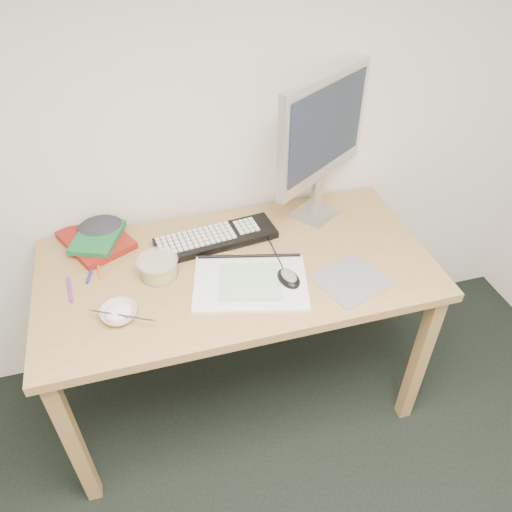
# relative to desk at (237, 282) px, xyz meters

# --- Properties ---
(desk) EXTENTS (1.40, 0.70, 0.75)m
(desk) POSITION_rel_desk_xyz_m (0.00, 0.00, 0.00)
(desk) COLOR #AF8350
(desk) RESTS_ON ground
(mousepad) EXTENTS (0.28, 0.26, 0.00)m
(mousepad) POSITION_rel_desk_xyz_m (0.36, -0.18, 0.08)
(mousepad) COLOR gray
(mousepad) RESTS_ON desk
(sketchpad) EXTENTS (0.44, 0.36, 0.01)m
(sketchpad) POSITION_rel_desk_xyz_m (0.02, -0.11, 0.09)
(sketchpad) COLOR silver
(sketchpad) RESTS_ON desk
(keyboard) EXTENTS (0.47, 0.20, 0.03)m
(keyboard) POSITION_rel_desk_xyz_m (-0.04, 0.16, 0.10)
(keyboard) COLOR black
(keyboard) RESTS_ON desk
(monitor) EXTENTS (0.43, 0.30, 0.57)m
(monitor) POSITION_rel_desk_xyz_m (0.39, 0.23, 0.44)
(monitor) COLOR silver
(monitor) RESTS_ON desk
(mouse) EXTENTS (0.09, 0.12, 0.04)m
(mouse) POSITION_rel_desk_xyz_m (0.15, -0.13, 0.11)
(mouse) COLOR black
(mouse) RESTS_ON sketchpad
(rice_bowl) EXTENTS (0.14, 0.14, 0.04)m
(rice_bowl) POSITION_rel_desk_xyz_m (-0.42, -0.15, 0.10)
(rice_bowl) COLOR white
(rice_bowl) RESTS_ON desk
(chopsticks) EXTENTS (0.20, 0.11, 0.02)m
(chopsticks) POSITION_rel_desk_xyz_m (-0.41, -0.18, 0.12)
(chopsticks) COLOR #B5B4B7
(chopsticks) RESTS_ON rice_bowl
(fruit_tub) EXTENTS (0.16, 0.16, 0.07)m
(fruit_tub) POSITION_rel_desk_xyz_m (-0.27, 0.03, 0.12)
(fruit_tub) COLOR gold
(fruit_tub) RESTS_ON desk
(book_red) EXTENTS (0.30, 0.33, 0.03)m
(book_red) POSITION_rel_desk_xyz_m (-0.48, 0.27, 0.10)
(book_red) COLOR maroon
(book_red) RESTS_ON desk
(book_green) EXTENTS (0.22, 0.25, 0.02)m
(book_green) POSITION_rel_desk_xyz_m (-0.47, 0.26, 0.12)
(book_green) COLOR #18612F
(book_green) RESTS_ON book_red
(cloth_lump) EXTENTS (0.17, 0.16, 0.06)m
(cloth_lump) POSITION_rel_desk_xyz_m (-0.46, 0.31, 0.11)
(cloth_lump) COLOR #27282F
(cloth_lump) RESTS_ON desk
(pencil_pink) EXTENTS (0.18, 0.07, 0.01)m
(pencil_pink) POSITION_rel_desk_xyz_m (-0.04, 0.04, 0.09)
(pencil_pink) COLOR #CA6595
(pencil_pink) RESTS_ON desk
(pencil_tan) EXTENTS (0.17, 0.08, 0.01)m
(pencil_tan) POSITION_rel_desk_xyz_m (0.05, 0.04, 0.09)
(pencil_tan) COLOR tan
(pencil_tan) RESTS_ON desk
(pencil_black) EXTENTS (0.19, 0.03, 0.01)m
(pencil_black) POSITION_rel_desk_xyz_m (0.07, 0.10, 0.09)
(pencil_black) COLOR black
(pencil_black) RESTS_ON desk
(marker_blue) EXTENTS (0.04, 0.12, 0.01)m
(marker_blue) POSITION_rel_desk_xyz_m (-0.50, 0.10, 0.09)
(marker_blue) COLOR #1D29A1
(marker_blue) RESTS_ON desk
(marker_orange) EXTENTS (0.03, 0.12, 0.01)m
(marker_orange) POSITION_rel_desk_xyz_m (-0.48, 0.11, 0.09)
(marker_orange) COLOR orange
(marker_orange) RESTS_ON desk
(marker_purple) EXTENTS (0.02, 0.13, 0.01)m
(marker_purple) POSITION_rel_desk_xyz_m (-0.57, 0.03, 0.09)
(marker_purple) COLOR purple
(marker_purple) RESTS_ON desk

